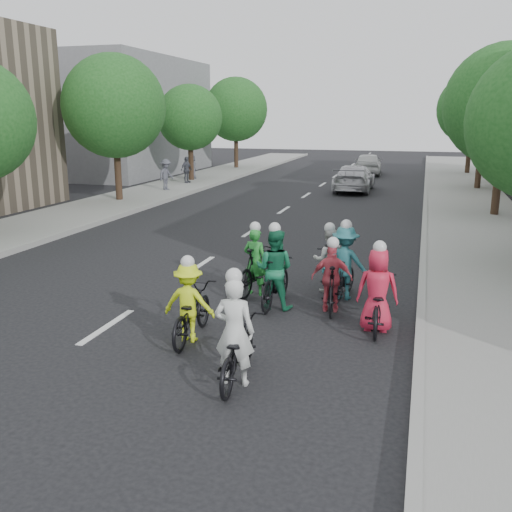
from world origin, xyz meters
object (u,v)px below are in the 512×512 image
at_px(cyclist_3, 332,283).
at_px(spectator_0, 166,175).
at_px(cyclist_4, 377,299).
at_px(follow_car_lead, 354,178).
at_px(cyclist_1, 275,275).
at_px(cyclist_0, 236,345).
at_px(cyclist_2, 190,309).
at_px(follow_car_trail, 368,164).
at_px(cyclist_6, 329,267).
at_px(spectator_1, 186,170).
at_px(spectator_2, 192,167).
at_px(cyclist_5, 256,267).
at_px(cyclist_7, 345,268).

distance_m(cyclist_3, spectator_0, 20.38).
height_order(cyclist_4, follow_car_lead, cyclist_4).
bearing_deg(cyclist_4, cyclist_1, -20.61).
height_order(cyclist_0, cyclist_1, cyclist_1).
xyz_separation_m(cyclist_2, cyclist_4, (3.32, 1.52, 0.02)).
xyz_separation_m(follow_car_lead, follow_car_trail, (-0.14, 9.29, 0.05)).
height_order(cyclist_6, follow_car_lead, cyclist_6).
distance_m(cyclist_1, spectator_1, 22.80).
distance_m(follow_car_trail, spectator_0, 16.00).
xyz_separation_m(spectator_1, spectator_2, (-0.52, 2.11, -0.01)).
height_order(cyclist_5, cyclist_6, cyclist_5).
relative_size(cyclist_4, cyclist_6, 1.06).
bearing_deg(cyclist_7, spectator_1, -49.90).
xyz_separation_m(cyclist_5, spectator_0, (-9.80, 15.97, 0.34)).
distance_m(cyclist_7, follow_car_trail, 28.63).
xyz_separation_m(cyclist_2, cyclist_5, (0.37, 3.10, 0.02)).
bearing_deg(spectator_2, cyclist_6, -147.69).
xyz_separation_m(cyclist_7, spectator_2, (-12.62, 21.19, 0.19)).
height_order(cyclist_5, spectator_2, cyclist_5).
height_order(cyclist_5, spectator_1, cyclist_5).
distance_m(cyclist_3, cyclist_6, 1.42).
distance_m(cyclist_2, follow_car_trail, 31.87).
relative_size(follow_car_trail, spectator_0, 2.74).
relative_size(spectator_1, spectator_2, 1.01).
bearing_deg(spectator_0, cyclist_6, -130.08).
bearing_deg(spectator_2, cyclist_1, -151.33).
relative_size(cyclist_5, follow_car_trail, 0.43).
bearing_deg(spectator_1, spectator_0, -158.36).
height_order(cyclist_0, spectator_0, cyclist_0).
bearing_deg(cyclist_5, cyclist_2, 92.76).
bearing_deg(spectator_0, cyclist_3, -131.75).
height_order(cyclist_7, spectator_0, cyclist_7).
relative_size(follow_car_lead, follow_car_trail, 1.10).
height_order(cyclist_6, cyclist_7, cyclist_7).
bearing_deg(spectator_0, spectator_2, 20.98).
bearing_deg(spectator_0, cyclist_2, -140.55).
relative_size(cyclist_0, spectator_2, 1.27).
xyz_separation_m(cyclist_3, spectator_0, (-11.72, 16.67, 0.36)).
relative_size(cyclist_1, spectator_1, 1.23).
bearing_deg(spectator_1, cyclist_6, -130.34).
bearing_deg(cyclist_2, follow_car_lead, -93.83).
distance_m(cyclist_0, cyclist_5, 4.64).
xyz_separation_m(cyclist_2, spectator_1, (-9.66, 22.40, 0.32)).
relative_size(cyclist_3, spectator_2, 1.17).
height_order(cyclist_1, cyclist_3, cyclist_1).
relative_size(follow_car_lead, spectator_1, 3.21).
bearing_deg(cyclist_1, cyclist_7, -139.38).
bearing_deg(cyclist_7, follow_car_lead, -75.99).
distance_m(cyclist_4, spectator_0, 21.69).
bearing_deg(cyclist_1, cyclist_2, 68.56).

